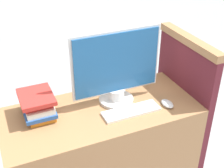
% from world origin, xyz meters
% --- Properties ---
extents(desk, '(1.25, 0.56, 0.76)m').
position_xyz_m(desk, '(0.00, 0.28, 0.38)').
color(desk, '#9E7047').
rests_on(desk, ground_plane).
extents(carrel_divider, '(0.07, 0.62, 1.13)m').
position_xyz_m(carrel_divider, '(0.65, 0.31, 0.58)').
color(carrel_divider, '#5B1E28').
rests_on(carrel_divider, ground_plane).
extents(monitor, '(0.58, 0.23, 0.49)m').
position_xyz_m(monitor, '(0.14, 0.34, 1.00)').
color(monitor, silver).
rests_on(monitor, desk).
extents(keyboard, '(0.37, 0.12, 0.02)m').
position_xyz_m(keyboard, '(0.17, 0.18, 0.76)').
color(keyboard, white).
rests_on(keyboard, desk).
extents(mouse, '(0.06, 0.11, 0.03)m').
position_xyz_m(mouse, '(0.42, 0.16, 0.77)').
color(mouse, silver).
rests_on(mouse, desk).
extents(book_stack, '(0.20, 0.26, 0.15)m').
position_xyz_m(book_stack, '(-0.37, 0.38, 0.83)').
color(book_stack, orange).
rests_on(book_stack, desk).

